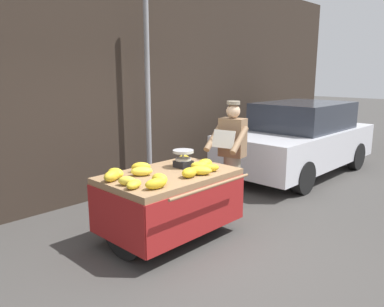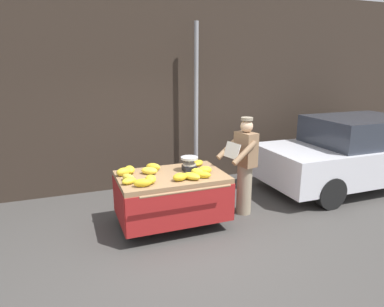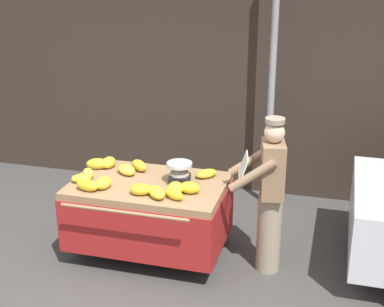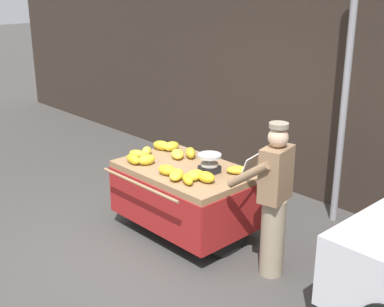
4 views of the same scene
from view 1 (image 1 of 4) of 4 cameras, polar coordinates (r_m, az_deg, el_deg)
name	(u,v)px [view 1 (image 1 of 4)]	position (r m, az deg, el deg)	size (l,w,h in m)	color
ground_plane	(207,249)	(4.78, 2.28, -14.26)	(60.00, 60.00, 0.00)	#423F3D
back_wall	(81,78)	(6.42, -16.52, 10.97)	(16.00, 0.24, 4.09)	#332821
street_pole	(148,98)	(6.60, -6.71, 8.36)	(0.09, 0.09, 3.39)	gray
banana_cart	(169,191)	(4.82, -3.44, -5.65)	(1.70, 1.29, 0.89)	#93704C
weighing_scale	(183,159)	(5.01, -1.34, -0.78)	(0.28, 0.28, 0.24)	black
banana_bunch_0	(127,181)	(4.28, -9.84, -4.12)	(0.11, 0.20, 0.11)	yellow
banana_bunch_1	(184,158)	(5.35, -1.21, -0.74)	(0.15, 0.26, 0.09)	gold
banana_bunch_2	(141,167)	(4.82, -7.76, -2.07)	(0.12, 0.24, 0.13)	gold
banana_bunch_3	(142,171)	(4.66, -7.63, -2.68)	(0.16, 0.27, 0.11)	yellow
banana_bunch_4	(112,176)	(4.48, -12.05, -3.33)	(0.14, 0.25, 0.13)	gold
banana_bunch_5	(156,184)	(4.12, -5.49, -4.57)	(0.12, 0.26, 0.12)	gold
banana_bunch_6	(200,166)	(4.86, 1.24, -1.94)	(0.17, 0.26, 0.11)	yellow
banana_bunch_7	(205,163)	(4.99, 1.97, -1.50)	(0.16, 0.22, 0.12)	gold
banana_bunch_8	(200,170)	(4.66, 1.24, -2.59)	(0.15, 0.29, 0.11)	yellow
banana_bunch_9	(134,184)	(4.16, -8.81, -4.64)	(0.13, 0.22, 0.09)	yellow
banana_bunch_10	(189,173)	(4.54, -0.42, -2.91)	(0.16, 0.22, 0.12)	gold
banana_bunch_11	(160,179)	(4.28, -4.94, -3.86)	(0.16, 0.22, 0.13)	yellow
banana_bunch_12	(210,168)	(4.80, 2.76, -2.19)	(0.11, 0.24, 0.10)	gold
banana_bunch_13	(116,173)	(4.60, -11.53, -2.93)	(0.15, 0.23, 0.12)	yellow
vendor_person	(232,157)	(5.73, 6.04, -0.49)	(0.65, 0.60, 1.71)	gray
parked_car	(299,139)	(8.32, 15.99, 2.19)	(3.91, 1.76, 1.51)	silver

